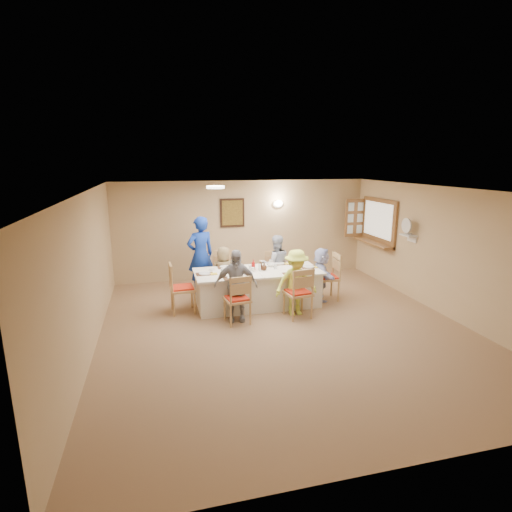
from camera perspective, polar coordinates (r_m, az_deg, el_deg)
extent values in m
plane|color=#906C4B|center=(7.39, 4.22, -10.33)|extent=(7.00, 7.00, 0.00)
plane|color=tan|center=(10.29, -1.77, 3.78)|extent=(6.50, 0.00, 6.50)
plane|color=tan|center=(4.02, 20.76, -12.93)|extent=(6.50, 0.00, 6.50)
plane|color=tan|center=(6.73, -22.91, -2.50)|extent=(0.00, 7.00, 7.00)
plane|color=tan|center=(8.57, 25.50, 0.50)|extent=(0.00, 7.00, 7.00)
plane|color=white|center=(6.78, 4.58, 9.38)|extent=(7.00, 7.00, 0.00)
cube|color=black|center=(10.14, -3.42, 6.19)|extent=(0.62, 0.04, 0.72)
cube|color=black|center=(10.11, -3.39, 6.17)|extent=(0.52, 0.02, 0.62)
ellipsoid|color=white|center=(10.37, 3.18, 7.47)|extent=(0.26, 0.09, 0.18)
cylinder|color=white|center=(8.01, -5.82, 9.76)|extent=(0.36, 0.36, 0.05)
cube|color=brown|center=(10.43, 17.15, 4.71)|extent=(0.06, 1.50, 1.15)
cube|color=brown|center=(10.45, 16.39, 1.86)|extent=(0.30, 1.50, 0.05)
cube|color=brown|center=(10.95, 13.94, 5.31)|extent=(0.55, 0.04, 1.00)
cube|color=white|center=(9.28, 20.95, 2.78)|extent=(0.22, 0.36, 0.03)
cube|color=white|center=(8.38, 0.24, -4.60)|extent=(2.60, 1.10, 0.76)
imported|color=olive|center=(8.84, -4.62, -2.34)|extent=(0.58, 0.40, 1.15)
imported|color=#A0A8BC|center=(9.08, 2.85, -1.22)|extent=(0.70, 0.57, 1.36)
imported|color=#9A999F|center=(7.53, -2.91, -4.22)|extent=(0.95, 0.66, 1.39)
imported|color=#E8FD57|center=(7.85, 5.74, -3.80)|extent=(0.89, 0.56, 1.32)
imported|color=#BDC6F6|center=(8.77, 9.28, -2.57)|extent=(1.20, 0.71, 1.17)
imported|color=#1538AE|center=(9.16, -7.92, 0.13)|extent=(0.90, 0.82, 1.77)
cube|color=#472B19|center=(7.75, -3.29, -3.16)|extent=(0.38, 0.28, 0.01)
cylinder|color=white|center=(7.75, -3.29, -3.09)|extent=(0.23, 0.23, 0.01)
cube|color=yellow|center=(7.74, -1.91, -3.13)|extent=(0.15, 0.15, 0.01)
cube|color=#472B19|center=(8.05, 5.13, -2.56)|extent=(0.35, 0.26, 0.01)
cylinder|color=white|center=(8.05, 5.14, -2.49)|extent=(0.24, 0.24, 0.02)
cube|color=yellow|center=(8.06, 6.46, -2.52)|extent=(0.15, 0.15, 0.01)
cube|color=#472B19|center=(8.55, -4.35, -1.60)|extent=(0.35, 0.26, 0.01)
cylinder|color=white|center=(8.54, -4.36, -1.53)|extent=(0.25, 0.25, 0.02)
cube|color=yellow|center=(8.53, -3.11, -1.56)|extent=(0.14, 0.14, 0.01)
cube|color=#472B19|center=(8.82, 3.35, -1.11)|extent=(0.36, 0.27, 0.01)
cylinder|color=white|center=(8.82, 3.35, -1.05)|extent=(0.23, 0.23, 0.01)
cube|color=yellow|center=(8.83, 4.56, -1.07)|extent=(0.15, 0.15, 0.01)
cube|color=#472B19|center=(8.08, -7.34, -2.56)|extent=(0.35, 0.26, 0.01)
cylinder|color=white|center=(8.08, -7.34, -2.50)|extent=(0.24, 0.24, 0.01)
cube|color=yellow|center=(8.05, -6.03, -2.53)|extent=(0.13, 0.13, 0.01)
cube|color=#472B19|center=(8.61, 7.49, -1.57)|extent=(0.35, 0.26, 0.01)
cylinder|color=white|center=(8.60, 7.49, -1.51)|extent=(0.25, 0.25, 0.02)
cube|color=yellow|center=(8.63, 8.73, -1.53)|extent=(0.13, 0.13, 0.01)
imported|color=white|center=(7.80, -4.68, -2.73)|extent=(0.14, 0.14, 0.10)
imported|color=white|center=(8.84, 2.18, -0.80)|extent=(0.12, 0.12, 0.08)
imported|color=white|center=(7.99, -1.10, -2.48)|extent=(0.20, 0.20, 0.05)
imported|color=white|center=(8.59, 2.27, -1.27)|extent=(0.26, 0.26, 0.07)
imported|color=#AE100E|center=(8.27, -0.38, -1.29)|extent=(0.12, 0.12, 0.23)
imported|color=#3B1F0F|center=(8.34, 0.62, -1.33)|extent=(0.12, 0.12, 0.18)
imported|color=#3B1F0F|center=(8.28, 1.16, -1.53)|extent=(0.15, 0.15, 0.16)
cylinder|color=silver|center=(8.27, -0.85, -1.70)|extent=(0.07, 0.07, 0.10)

